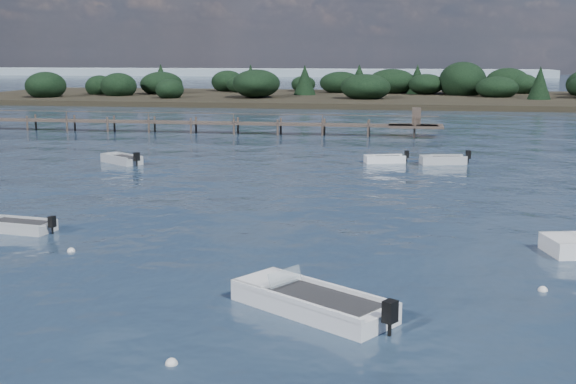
% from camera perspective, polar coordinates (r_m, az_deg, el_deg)
% --- Properties ---
extents(ground, '(400.00, 400.00, 0.00)m').
position_cam_1_polar(ground, '(80.45, 7.12, 5.35)').
color(ground, '#182739').
rests_on(ground, ground).
extents(tender_far_grey_b, '(3.58, 1.88, 1.20)m').
position_cam_1_polar(tender_far_grey_b, '(51.86, 12.15, 2.37)').
color(tender_far_grey_b, '#A1A6A8').
rests_on(tender_far_grey_b, ground).
extents(dinghy_mid_grey, '(3.99, 1.88, 0.99)m').
position_cam_1_polar(dinghy_mid_grey, '(33.85, -20.85, -2.64)').
color(dinghy_mid_grey, '#A1A6A8').
rests_on(dinghy_mid_grey, ground).
extents(dinghy_near_olive, '(5.34, 4.43, 1.35)m').
position_cam_1_polar(dinghy_near_olive, '(21.96, 1.89, -8.96)').
color(dinghy_near_olive, white).
rests_on(dinghy_near_olive, ground).
extents(tender_far_white, '(3.22, 1.86, 1.08)m').
position_cam_1_polar(tender_far_white, '(51.77, 7.65, 2.48)').
color(tender_far_white, white).
rests_on(tender_far_white, ground).
extents(tender_far_grey, '(3.55, 3.07, 1.22)m').
position_cam_1_polar(tender_far_grey, '(52.38, -13.00, 2.41)').
color(tender_far_grey, '#A1A6A8').
rests_on(tender_far_grey, ground).
extents(buoy_a, '(0.32, 0.32, 0.32)m').
position_cam_1_polar(buoy_a, '(18.74, -9.19, -13.28)').
color(buoy_a, silver).
rests_on(buoy_a, ground).
extents(buoy_b, '(0.32, 0.32, 0.32)m').
position_cam_1_polar(buoy_b, '(25.22, 19.48, -7.37)').
color(buoy_b, silver).
rests_on(buoy_b, ground).
extents(buoy_c, '(0.32, 0.32, 0.32)m').
position_cam_1_polar(buoy_c, '(29.59, -16.76, -4.53)').
color(buoy_c, silver).
rests_on(buoy_c, ground).
extents(jetty, '(64.50, 3.20, 3.40)m').
position_cam_1_polar(jetty, '(72.74, -10.73, 5.45)').
color(jetty, '#483C34').
rests_on(jetty, ground).
extents(far_headland, '(190.00, 40.00, 5.80)m').
position_cam_1_polar(far_headland, '(122.12, 19.87, 7.58)').
color(far_headland, black).
rests_on(far_headland, ground).
extents(distant_haze, '(280.00, 20.00, 2.40)m').
position_cam_1_polar(distant_haze, '(266.93, -11.17, 9.04)').
color(distant_haze, '#889CA9').
rests_on(distant_haze, ground).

